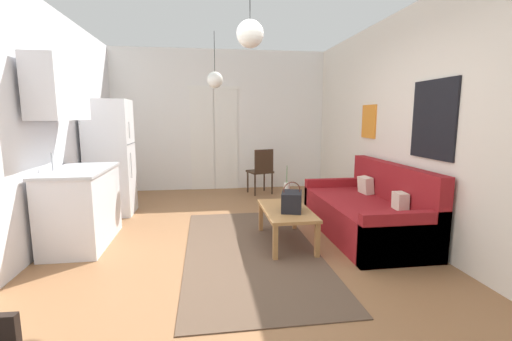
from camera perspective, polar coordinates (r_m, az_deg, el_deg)
ground_plane at (r=3.80m, az=-2.83°, el=-14.89°), size 4.81×7.83×0.10m
wall_back at (r=7.13m, az=-5.81°, el=8.04°), size 4.41×0.13×2.78m
wall_right at (r=4.26m, az=27.48°, el=6.69°), size 0.12×7.43×2.78m
wall_left at (r=3.92m, az=-36.44°, el=5.86°), size 0.12×7.43×2.78m
area_rug at (r=3.98m, az=-0.82°, el=-12.88°), size 1.43×2.93×0.01m
couch at (r=4.61m, az=18.05°, el=-6.66°), size 0.93×1.96×0.89m
coffee_table at (r=4.09m, az=5.00°, el=-7.00°), size 0.53×1.02×0.41m
bamboo_vase at (r=4.34m, az=5.05°, el=-3.65°), size 0.08×0.08×0.47m
handbag at (r=3.97m, az=5.88°, el=-5.04°), size 0.30×0.36×0.34m
refrigerator at (r=5.65m, az=-22.82°, el=1.93°), size 0.65×0.58×1.72m
kitchen_counter at (r=4.46m, az=-27.47°, el=-0.97°), size 0.63×1.15×2.10m
accent_chair at (r=6.61m, az=0.88°, el=0.24°), size 0.52×0.50×0.87m
pendant_lamp_near at (r=3.69m, az=-0.99°, el=21.51°), size 0.27×0.27×0.63m
pendant_lamp_far at (r=5.68m, az=-6.76°, el=14.58°), size 0.25×0.25×0.86m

